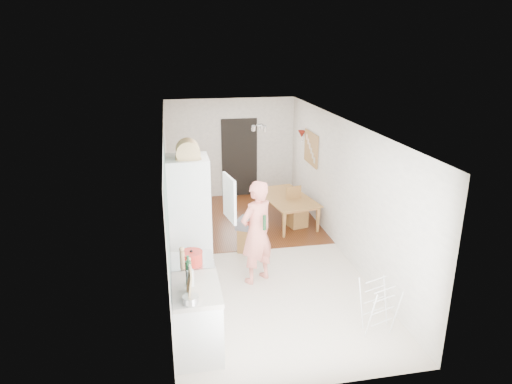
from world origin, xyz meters
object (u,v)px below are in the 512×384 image
object	(u,v)px
drying_rack	(378,307)
dining_table	(287,211)
dining_chair	(297,208)
stool	(248,239)
person	(257,223)

from	to	relation	value
drying_rack	dining_table	bearing A→B (deg)	74.16
dining_chair	stool	bearing A→B (deg)	-156.09
dining_table	drying_rack	world-z (taller)	drying_rack
person	dining_table	xyz separation A→B (m)	(1.16, 2.42, -0.78)
dining_table	person	bearing A→B (deg)	144.70
person	dining_table	size ratio (longest dim) A/B	1.44
person	stool	bearing A→B (deg)	-124.03
dining_chair	drying_rack	bearing A→B (deg)	-102.80
stool	drying_rack	xyz separation A→B (m)	(1.32, -2.85, 0.14)
dining_chair	stool	world-z (taller)	dining_chair
person	dining_table	distance (m)	2.79
drying_rack	stool	bearing A→B (deg)	96.04
drying_rack	dining_chair	bearing A→B (deg)	72.36
stool	drying_rack	distance (m)	3.14
person	stool	world-z (taller)	person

